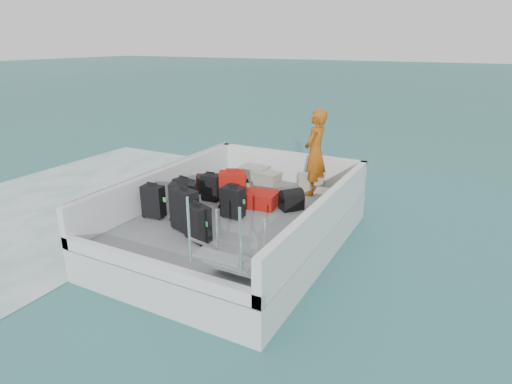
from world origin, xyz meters
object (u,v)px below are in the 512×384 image
suitcase_1 (184,194)px  crate_1 (268,180)px  crate_0 (254,175)px  suitcase_3 (184,210)px  suitcase_0 (153,202)px  suitcase_2 (211,188)px  suitcase_6 (198,223)px  crate_2 (311,183)px  suitcase_8 (258,199)px  suitcase_7 (233,203)px  suitcase_5 (233,189)px  suitcase_4 (184,202)px  crate_3 (330,201)px  passenger (315,153)px

suitcase_1 → crate_1: size_ratio=1.17×
crate_0 → suitcase_3: bearing=-85.9°
suitcase_0 → suitcase_2: 1.35m
suitcase_6 → crate_2: bearing=99.2°
suitcase_8 → crate_1: size_ratio=1.46×
suitcase_1 → suitcase_7: bearing=14.9°
suitcase_5 → suitcase_6: bearing=-107.0°
suitcase_5 → crate_2: (1.03, 1.65, -0.20)m
suitcase_5 → suitcase_2: bearing=145.3°
suitcase_4 → crate_3: size_ratio=1.25×
suitcase_2 → crate_0: 1.52m
suitcase_3 → suitcase_4: size_ratio=1.07×
suitcase_1 → crate_0: suitcase_1 is taller
suitcase_2 → suitcase_5: 0.59m
suitcase_2 → crate_2: bearing=38.5°
suitcase_0 → suitcase_3: size_ratio=0.83×
suitcase_0 → suitcase_8: suitcase_0 is taller
suitcase_0 → suitcase_7: suitcase_0 is taller
suitcase_0 → crate_0: size_ratio=1.07×
suitcase_3 → suitcase_8: size_ratio=0.97×
suitcase_4 → suitcase_7: size_ratio=1.19×
suitcase_4 → crate_0: 2.58m
suitcase_7 → suitcase_8: (0.15, 0.73, -0.14)m
crate_0 → crate_1: bearing=-19.8°
suitcase_7 → suitcase_6: bearing=-87.3°
crate_2 → crate_1: bearing=-166.5°
suitcase_0 → crate_1: suitcase_0 is taller
suitcase_6 → crate_3: size_ratio=1.10×
suitcase_0 → suitcase_1: bearing=58.7°
suitcase_2 → suitcase_3: size_ratio=0.73×
suitcase_1 → suitcase_3: bearing=-42.7°
suitcase_0 → suitcase_3: bearing=-21.0°
crate_0 → suitcase_8: bearing=-59.2°
crate_0 → passenger: (1.52, -0.10, 0.74)m
suitcase_8 → suitcase_2: bearing=93.9°
suitcase_2 → suitcase_4: bearing=-89.6°
suitcase_3 → suitcase_5: 1.40m
suitcase_6 → suitcase_8: 1.86m
suitcase_8 → crate_0: size_ratio=1.32×
crate_3 → passenger: 1.20m
suitcase_6 → passenger: (0.86, 3.09, 0.60)m
suitcase_4 → suitcase_7: 0.90m
crate_1 → passenger: size_ratio=0.29×
suitcase_5 → crate_3: bearing=-3.9°
suitcase_5 → suitcase_8: 0.54m
suitcase_6 → suitcase_2: bearing=139.1°
suitcase_4 → suitcase_6: bearing=-63.7°
suitcase_7 → suitcase_8: suitcase_7 is taller
suitcase_5 → crate_3: 1.94m
suitcase_5 → suitcase_8: suitcase_5 is taller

